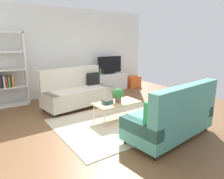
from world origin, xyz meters
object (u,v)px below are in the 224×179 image
couch_beige (76,92)px  couch_green (172,117)px  tv_console (109,82)px  bottle_0 (100,72)px  coffee_table (117,103)px  bottle_1 (103,72)px  storage_trunk (133,82)px  table_book_0 (107,103)px  vase_0 (95,73)px  potted_plant (118,94)px  tv (110,65)px  bookshelf (4,73)px

couch_beige → couch_green: (0.69, -2.84, 0.01)m
couch_beige → tv_console: couch_beige is taller
bottle_0 → coffee_table: bearing=-112.9°
bottle_1 → tv_console: bearing=7.2°
couch_beige → storage_trunk: (2.99, 1.04, -0.22)m
couch_green → bottle_1: couch_green is taller
couch_green → table_book_0: (-0.53, 1.47, -0.01)m
coffee_table → bottle_1: size_ratio=6.91×
coffee_table → storage_trunk: 3.58m
coffee_table → vase_0: bearing=70.7°
tv_console → storage_trunk: size_ratio=2.69×
couch_beige → bottle_1: couch_beige is taller
table_book_0 → tv_console: bearing=55.5°
couch_green → bottle_0: (0.77, 3.94, 0.30)m
bottle_0 → couch_beige: bearing=-143.1°
couch_beige → coffee_table: (0.40, -1.42, -0.05)m
couch_beige → couch_green: bearing=95.8°
couch_beige → couch_green: 2.93m
vase_0 → bottle_1: bearing=-18.8°
couch_beige → storage_trunk: 3.17m
couch_green → bottle_1: bearing=71.3°
tv_console → storage_trunk: 1.11m
table_book_0 → vase_0: size_ratio=1.96×
table_book_0 → bottle_1: 2.87m
couch_green → potted_plant: size_ratio=5.76×
tv → bookshelf: (-3.54, 0.04, 0.02)m
couch_green → vase_0: couch_green is taller
table_book_0 → bottle_0: (1.30, 2.48, 0.32)m
bottle_1 → bookshelf: bearing=178.9°
couch_green → tv: bearing=67.1°
potted_plant → bottle_1: (1.16, 2.55, 0.11)m
storage_trunk → bottle_1: (-1.42, 0.06, 0.50)m
tv → bottle_1: size_ratio=6.28×
couch_green → bookshelf: bearing=114.3°
coffee_table → bookshelf: bearing=128.4°
couch_green → bottle_0: couch_green is taller
tv_console → table_book_0: bearing=-124.5°
tv → bookshelf: size_ratio=0.48×
couch_green → table_book_0: size_ratio=8.24×
couch_green → table_book_0: bearing=103.9°
bottle_0 → bottle_1: bottle_0 is taller
bookshelf → potted_plant: size_ratio=6.12×
tv → couch_beige: bearing=-149.4°
tv → bottle_0: (-0.43, -0.02, -0.20)m
tv → vase_0: size_ratio=8.18×
storage_trunk → table_book_0: (-2.83, -2.42, 0.21)m
couch_green → tv_console: (1.20, 3.98, -0.13)m
potted_plant → table_book_0: size_ratio=1.43×
bookshelf → storage_trunk: (4.64, -0.12, -0.75)m
table_book_0 → storage_trunk: bearing=40.5°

